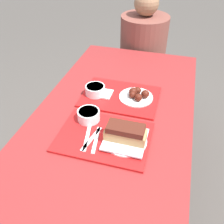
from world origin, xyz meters
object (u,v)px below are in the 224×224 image
tray_near (104,137)px  bowl_coleslaw_far (95,90)px  brisket_sandwich_plate (125,135)px  tray_far (120,97)px  bowl_coleslaw_near (89,115)px  wings_plate_far (137,95)px  person_seated_across (143,43)px

tray_near → bowl_coleslaw_far: 0.36m
brisket_sandwich_plate → bowl_coleslaw_far: (-0.26, 0.33, -0.01)m
tray_near → tray_far: size_ratio=1.00×
bowl_coleslaw_near → bowl_coleslaw_far: (-0.04, 0.22, 0.00)m
tray_near → bowl_coleslaw_near: size_ratio=3.85×
tray_near → brisket_sandwich_plate: size_ratio=2.16×
wings_plate_far → person_seated_across: 0.87m
bowl_coleslaw_near → brisket_sandwich_plate: brisket_sandwich_plate is taller
tray_near → brisket_sandwich_plate: brisket_sandwich_plate is taller
wings_plate_far → person_seated_across: bearing=97.6°
tray_far → person_seated_across: 0.87m
tray_far → brisket_sandwich_plate: 0.36m
bowl_coleslaw_near → person_seated_across: (0.08, 1.11, -0.07)m
person_seated_across → wings_plate_far: bearing=-82.4°
tray_near → brisket_sandwich_plate: 0.11m
tray_far → person_seated_across: size_ratio=0.62×
brisket_sandwich_plate → person_seated_across: bearing=96.3°
bowl_coleslaw_near → brisket_sandwich_plate: (0.21, -0.10, 0.01)m
tray_near → brisket_sandwich_plate: bearing=-3.1°
tray_near → wings_plate_far: (0.09, 0.35, 0.03)m
brisket_sandwich_plate → wings_plate_far: 0.35m
brisket_sandwich_plate → person_seated_across: (-0.13, 1.21, -0.08)m
tray_near → bowl_coleslaw_near: bowl_coleslaw_near is taller
tray_near → wings_plate_far: size_ratio=2.26×
tray_near → wings_plate_far: wings_plate_far is taller
tray_far → bowl_coleslaw_far: 0.15m
tray_near → bowl_coleslaw_near: bearing=139.0°
tray_near → tray_far: bearing=91.2°
bowl_coleslaw_near → bowl_coleslaw_far: same height
bowl_coleslaw_near → person_seated_across: person_seated_across is taller
bowl_coleslaw_near → tray_far: bearing=67.4°
bowl_coleslaw_near → brisket_sandwich_plate: bearing=-25.3°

